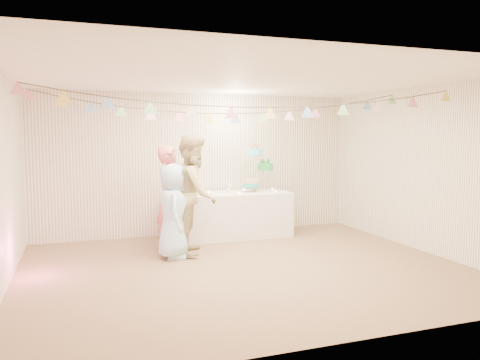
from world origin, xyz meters
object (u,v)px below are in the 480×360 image
object	(u,v)px
table	(230,215)
cake_stand	(257,172)
person_adult_a	(170,198)
person_child	(173,211)
person_adult_b	(194,194)

from	to	relation	value
table	cake_stand	size ratio (longest dim) A/B	2.64
table	cake_stand	bearing A→B (deg)	5.19
person_adult_a	person_child	distance (m)	0.54
person_child	cake_stand	bearing A→B (deg)	-50.81
person_adult_b	person_child	size ratio (longest dim) A/B	1.31
person_adult_a	cake_stand	bearing A→B (deg)	-33.04
cake_stand	person_child	xyz separation A→B (m)	(-1.82, -1.17, -0.45)
person_adult_a	person_adult_b	bearing A→B (deg)	-98.11
person_child	person_adult_a	bearing A→B (deg)	-0.98
person_adult_b	table	bearing A→B (deg)	-24.53
cake_stand	person_adult_a	bearing A→B (deg)	-159.63
person_adult_b	person_child	world-z (taller)	person_adult_b
table	person_adult_a	xyz separation A→B (m)	(-1.20, -0.60, 0.44)
person_adult_b	person_child	bearing A→B (deg)	138.33
person_adult_a	person_adult_b	size ratio (longest dim) A/B	0.91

